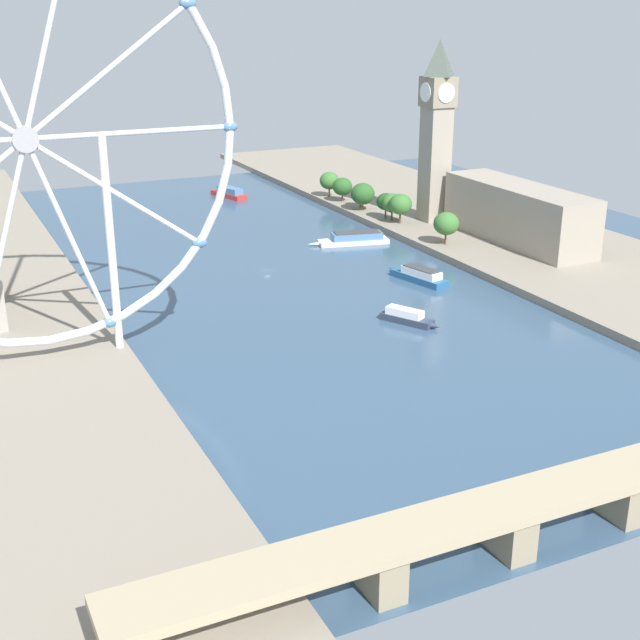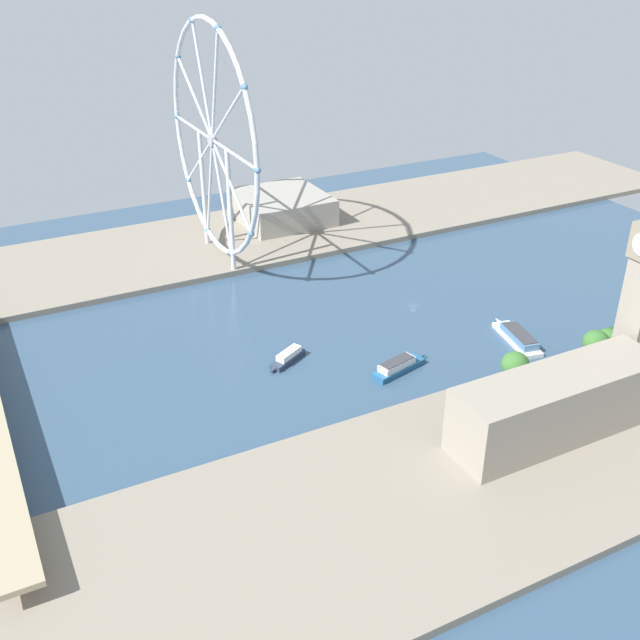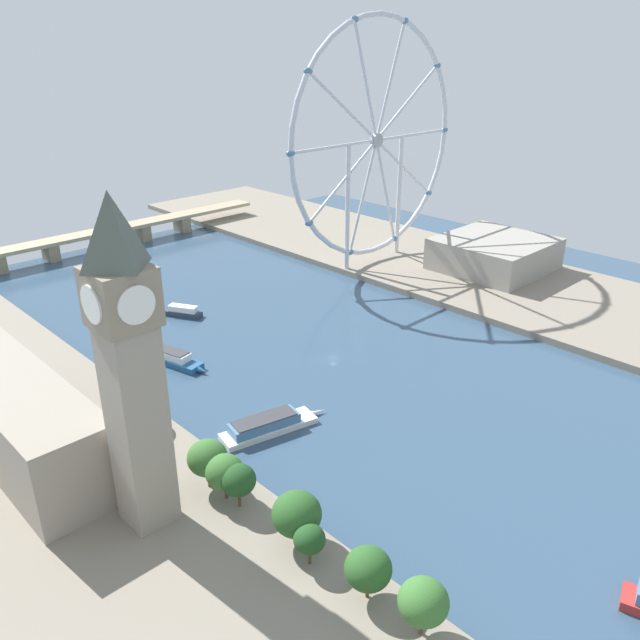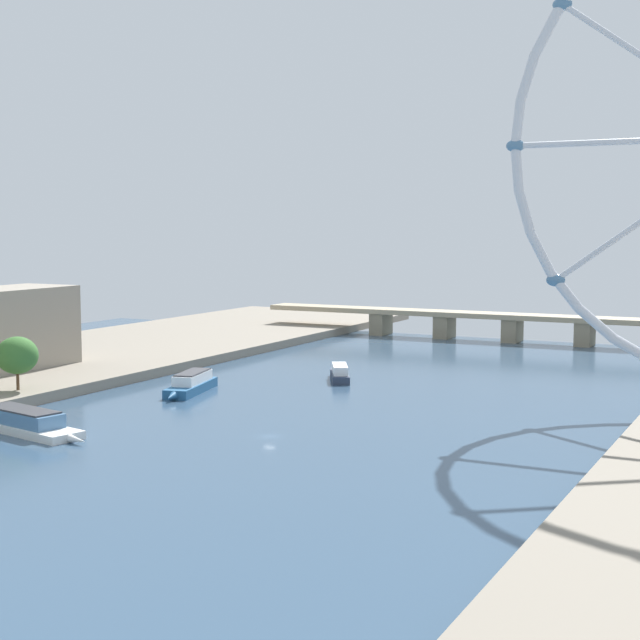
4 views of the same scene
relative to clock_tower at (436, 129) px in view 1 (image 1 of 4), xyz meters
The scene contains 11 objects.
ground_plane 113.75m from the clock_tower, 18.80° to the left, with size 401.33×401.33×0.00m, color #334C66.
riverbank_left 58.23m from the clock_tower, 117.06° to the left, with size 90.00×520.00×3.00m, color gray.
clock_tower is the anchor object (origin of this frame).
parliament_block 58.50m from the clock_tower, 104.18° to the left, with size 22.00×80.47×24.25m, color gray.
tree_row_embankment 44.09m from the clock_tower, 45.37° to the right, with size 14.29×119.17×14.08m.
ferris_wheel 215.83m from the clock_tower, 26.78° to the left, with size 119.86×3.20×121.77m.
river_bridge 249.62m from the clock_tower, 66.46° to the left, with size 213.33×12.93×11.08m.
tour_boat_0 98.59m from the clock_tower, 54.34° to the left, with size 12.55×29.54×5.63m.
tour_boat_1 66.21m from the clock_tower, 14.37° to the left, with size 36.61×14.87×5.28m.
tour_boat_2 141.87m from the clock_tower, 54.16° to the left, with size 13.56×20.67×4.84m.
tour_boat_3 130.17m from the clock_tower, 57.70° to the right, with size 13.82×28.72×5.59m.
Camera 1 is at (121.03, 304.30, 99.54)m, focal length 48.09 mm.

